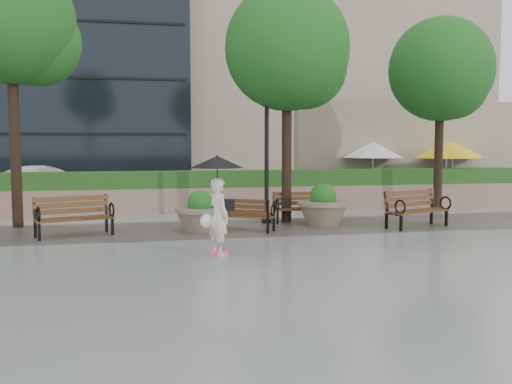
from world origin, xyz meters
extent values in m
plane|color=gray|center=(0.00, 0.00, 0.00)|extent=(100.00, 100.00, 0.00)
cube|color=#383330|center=(0.00, 3.00, 0.01)|extent=(28.00, 3.20, 0.01)
cube|color=#987262|center=(0.00, 7.00, 0.40)|extent=(24.00, 0.80, 0.80)
cube|color=#1C4316|center=(0.00, 7.00, 1.08)|extent=(24.00, 0.75, 0.55)
cube|color=tan|center=(9.50, 10.00, 2.00)|extent=(10.00, 0.60, 4.00)
cube|color=#1C4316|center=(9.00, 7.80, 0.45)|extent=(8.00, 0.50, 0.90)
cube|color=black|center=(0.00, 11.00, 0.00)|extent=(40.00, 7.00, 0.00)
cube|color=tan|center=(10.00, 23.00, 10.00)|extent=(18.00, 10.00, 20.00)
cube|color=#553718|center=(-3.21, 2.44, 0.45)|extent=(1.90, 1.11, 0.05)
cube|color=#553718|center=(-3.31, 2.71, 0.76)|extent=(1.77, 0.71, 0.43)
cube|color=black|center=(-3.22, 2.47, 0.23)|extent=(1.94, 1.21, 0.47)
torus|color=black|center=(-3.97, 1.99, 0.63)|extent=(0.17, 0.37, 0.38)
torus|color=black|center=(-2.34, 2.55, 0.63)|extent=(0.17, 0.37, 0.38)
cube|color=#553718|center=(0.98, 2.52, 0.39)|extent=(1.61, 1.28, 0.04)
cube|color=#553718|center=(0.84, 2.31, 0.67)|extent=(1.41, 0.96, 0.38)
cube|color=black|center=(0.97, 2.50, 0.21)|extent=(1.66, 1.35, 0.41)
torus|color=black|center=(1.71, 2.25, 0.55)|extent=(0.22, 0.30, 0.33)
torus|color=black|center=(0.43, 3.07, 0.55)|extent=(0.22, 0.30, 0.33)
cube|color=#553718|center=(2.91, 3.72, 0.39)|extent=(1.62, 0.51, 0.04)
cube|color=#553718|center=(2.91, 3.97, 0.67)|extent=(1.61, 0.13, 0.38)
cube|color=black|center=(2.91, 3.75, 0.21)|extent=(1.62, 0.60, 0.41)
torus|color=black|center=(2.14, 3.57, 0.56)|extent=(0.05, 0.33, 0.33)
torus|color=black|center=(3.66, 3.55, 0.56)|extent=(0.05, 0.33, 0.33)
cube|color=#553718|center=(5.66, 2.08, 0.45)|extent=(1.93, 1.17, 0.05)
cube|color=#553718|center=(5.56, 2.35, 0.77)|extent=(1.78, 0.77, 0.43)
cube|color=black|center=(5.65, 2.11, 0.24)|extent=(1.97, 1.27, 0.47)
torus|color=black|center=(4.91, 1.60, 0.64)|extent=(0.18, 0.37, 0.38)
torus|color=black|center=(6.55, 2.21, 0.64)|extent=(0.18, 0.37, 0.38)
cylinder|color=#7F6B56|center=(-0.13, 2.65, 0.57)|extent=(1.28, 1.28, 0.10)
sphere|color=#154C15|center=(-0.13, 2.65, 0.74)|extent=(0.66, 0.66, 0.66)
cylinder|color=#7F6B56|center=(3.30, 2.98, 0.62)|extent=(1.40, 1.40, 0.11)
sphere|color=#154C15|center=(3.30, 2.98, 0.81)|extent=(0.72, 0.72, 0.72)
cylinder|color=black|center=(1.88, 3.79, 1.84)|extent=(0.12, 0.12, 3.67)
cylinder|color=black|center=(1.88, 3.79, 0.15)|extent=(0.28, 0.28, 0.30)
sphere|color=black|center=(1.88, 3.79, 3.72)|extent=(0.24, 0.24, 0.24)
cylinder|color=black|center=(-4.88, 4.37, 2.56)|extent=(0.28, 0.28, 5.12)
sphere|color=#154C15|center=(-4.88, 4.37, 5.49)|extent=(3.34, 3.34, 3.34)
sphere|color=#154C15|center=(-4.28, 4.67, 4.97)|extent=(2.34, 2.34, 2.34)
cylinder|color=black|center=(2.49, 3.89, 2.31)|extent=(0.28, 0.28, 4.61)
sphere|color=#154C15|center=(2.49, 3.89, 4.94)|extent=(3.53, 3.53, 3.53)
sphere|color=#154C15|center=(3.09, 4.19, 4.48)|extent=(2.47, 2.47, 2.47)
cylinder|color=black|center=(8.10, 5.39, 2.18)|extent=(0.28, 0.28, 4.37)
sphere|color=#154C15|center=(8.10, 5.39, 4.68)|extent=(3.39, 3.39, 3.39)
sphere|color=#154C15|center=(8.70, 5.69, 4.24)|extent=(2.38, 2.38, 2.38)
cylinder|color=black|center=(7.42, 9.18, 0.05)|extent=(0.40, 0.40, 0.10)
cylinder|color=#99999E|center=(7.42, 9.18, 1.10)|extent=(0.06, 0.06, 2.20)
cone|color=white|center=(7.42, 9.18, 2.00)|extent=(2.50, 2.50, 0.60)
cylinder|color=black|center=(9.92, 8.01, 0.05)|extent=(0.40, 0.40, 0.10)
cylinder|color=#99999E|center=(9.92, 8.01, 1.10)|extent=(0.06, 0.06, 2.20)
cone|color=yellow|center=(9.92, 8.01, 2.00)|extent=(2.50, 2.50, 0.60)
cylinder|color=black|center=(10.95, 9.31, 0.05)|extent=(0.40, 0.40, 0.10)
cylinder|color=#99999E|center=(10.95, 9.31, 1.10)|extent=(0.06, 0.06, 2.20)
cone|color=yellow|center=(10.95, 9.31, 2.00)|extent=(2.50, 2.50, 0.60)
imported|color=silver|center=(-4.83, 9.75, 0.72)|extent=(4.60, 2.34, 1.45)
imported|color=beige|center=(-0.09, -0.47, 0.84)|extent=(0.62, 0.73, 1.69)
cube|color=#F2598C|center=(-0.14, -0.36, 0.04)|extent=(0.18, 0.25, 0.08)
cube|color=#F2598C|center=(-0.04, -0.60, 0.04)|extent=(0.18, 0.25, 0.08)
cube|color=black|center=(0.09, -0.34, 1.00)|extent=(0.22, 0.33, 0.23)
sphere|color=white|center=(-0.31, -0.32, 0.69)|extent=(0.30, 0.30, 0.30)
cylinder|color=black|center=(-0.11, -0.43, 1.48)|extent=(0.02, 0.02, 0.90)
cone|color=black|center=(-0.11, -0.43, 1.90)|extent=(1.10, 1.10, 0.23)
camera|label=1|loc=(-1.71, -11.89, 2.30)|focal=40.00mm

